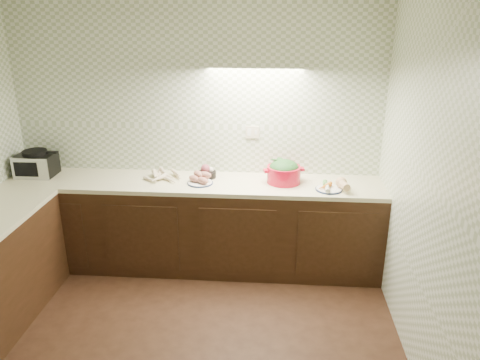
# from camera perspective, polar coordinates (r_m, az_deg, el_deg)

# --- Properties ---
(room) EXTENTS (3.60, 3.60, 2.60)m
(room) POSITION_cam_1_polar(r_m,az_deg,el_deg) (2.87, -11.42, 2.98)
(room) COLOR black
(room) RESTS_ON ground
(counter) EXTENTS (3.60, 3.60, 0.90)m
(counter) POSITION_cam_1_polar(r_m,az_deg,el_deg) (4.14, -17.01, -9.74)
(counter) COLOR black
(counter) RESTS_ON ground
(toaster_oven) EXTENTS (0.36, 0.28, 0.25)m
(toaster_oven) POSITION_cam_1_polar(r_m,az_deg,el_deg) (5.00, -23.59, 1.82)
(toaster_oven) COLOR black
(toaster_oven) RESTS_ON counter
(parsnip_pile) EXTENTS (0.36, 0.36, 0.07)m
(parsnip_pile) POSITION_cam_1_polar(r_m,az_deg,el_deg) (4.53, -9.19, 0.27)
(parsnip_pile) COLOR #F2E4C0
(parsnip_pile) RESTS_ON counter
(sweet_potato_plate) EXTENTS (0.25, 0.24, 0.11)m
(sweet_potato_plate) POSITION_cam_1_polar(r_m,az_deg,el_deg) (4.41, -4.85, 0.12)
(sweet_potato_plate) COLOR #111D41
(sweet_potato_plate) RESTS_ON counter
(onion_bowl) EXTENTS (0.17, 0.17, 0.13)m
(onion_bowl) POSITION_cam_1_polar(r_m,az_deg,el_deg) (4.56, -4.05, 0.91)
(onion_bowl) COLOR black
(onion_bowl) RESTS_ON counter
(dutch_oven) EXTENTS (0.39, 0.38, 0.22)m
(dutch_oven) POSITION_cam_1_polar(r_m,az_deg,el_deg) (4.42, 5.37, 1.02)
(dutch_oven) COLOR red
(dutch_oven) RESTS_ON counter
(veg_plate) EXTENTS (0.30, 0.27, 0.12)m
(veg_plate) POSITION_cam_1_polar(r_m,az_deg,el_deg) (4.34, 11.43, -0.63)
(veg_plate) COLOR #111D41
(veg_plate) RESTS_ON counter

